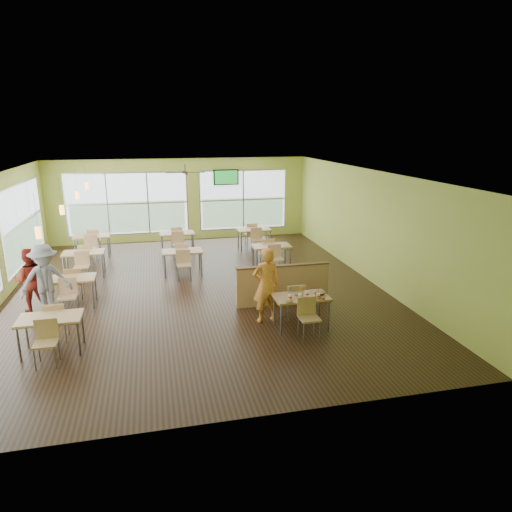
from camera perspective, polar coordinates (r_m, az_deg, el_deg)
The scene contains 20 objects.
room at distance 12.35m, azimuth -7.52°, elevation 2.81°, with size 12.00×12.04×3.20m.
window_bays at distance 15.42m, azimuth -18.52°, elevation 4.25°, with size 9.24×10.24×2.38m.
main_table at distance 10.21m, azimuth 5.68°, elevation -5.63°, with size 1.22×1.52×0.87m.
half_wall_divider at distance 11.54m, azimuth 3.39°, elevation -3.58°, with size 2.40×0.14×1.04m.
dining_tables at distance 14.20m, azimuth -12.28°, elevation 0.26°, with size 6.92×8.72×0.87m.
pendant_lights at distance 12.98m, azimuth -22.24°, elevation 6.24°, with size 0.11×7.31×0.86m.
ceiling_fan at distance 15.10m, azimuth -8.85°, elevation 10.29°, with size 1.25×1.25×0.29m.
tv_backwall at distance 18.22m, azimuth -3.76°, elevation 9.79°, with size 1.00×0.07×0.60m.
man_plaid at distance 10.40m, azimuth 1.28°, elevation -3.66°, with size 0.65×0.42×1.77m, color #F4591B.
patron_maroon at distance 12.28m, azimuth -26.38°, elevation -2.72°, with size 0.77×0.60×1.59m, color maroon.
patron_grey at distance 11.79m, azimuth -24.82°, elevation -2.82°, with size 1.14×0.65×1.76m, color slate.
cup_blue at distance 9.91m, azimuth 4.29°, elevation -5.11°, with size 0.09×0.09×0.33m.
cup_yellow at distance 9.93m, azimuth 5.52°, elevation -5.08°, with size 0.10×0.10×0.35m.
cup_red_near at distance 10.11m, azimuth 6.38°, elevation -4.72°, with size 0.10×0.10×0.34m.
cup_red_far at distance 10.03m, azimuth 7.78°, elevation -4.96°, with size 0.09×0.09×0.32m.
food_basket at distance 10.30m, azimuth 7.99°, elevation -4.61°, with size 0.25×0.25×0.06m.
ketchup_cup at distance 10.04m, azimuth 8.46°, elevation -5.29°, with size 0.06×0.06×0.03m, color #B5280F.
wrapper_left at distance 9.79m, azimuth 4.20°, elevation -5.68°, with size 0.17×0.15×0.04m, color olive.
wrapper_mid at distance 10.21m, azimuth 5.37°, elevation -4.76°, with size 0.20×0.18×0.05m, color olive.
wrapper_right at distance 10.07m, azimuth 7.82°, elevation -5.16°, with size 0.15×0.13×0.04m, color olive.
Camera 1 is at (-1.10, -11.99, 4.35)m, focal length 32.00 mm.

